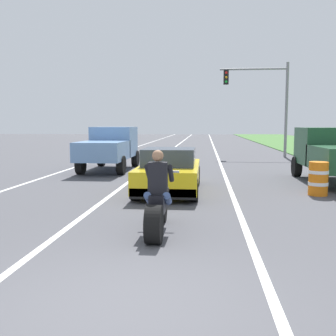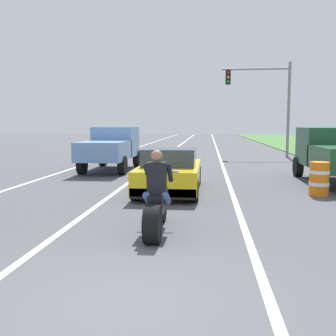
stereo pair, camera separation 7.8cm
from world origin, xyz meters
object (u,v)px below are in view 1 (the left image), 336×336
object	(u,v)px
sports_car_yellow	(170,172)
motorcycle_with_rider	(158,204)
pickup_truck_left_lane_light_blue	(110,146)
traffic_light_mast_near	(266,95)
pickup_truck_right_shoulder_dark_green	(333,152)
construction_barrel_nearest	(318,178)

from	to	relation	value
sports_car_yellow	motorcycle_with_rider	bearing A→B (deg)	-87.49
pickup_truck_left_lane_light_blue	traffic_light_mast_near	world-z (taller)	traffic_light_mast_near
motorcycle_with_rider	pickup_truck_right_shoulder_dark_green	size ratio (longest dim) A/B	0.46
traffic_light_mast_near	sports_car_yellow	bearing A→B (deg)	-109.63
motorcycle_with_rider	sports_car_yellow	bearing A→B (deg)	92.51
motorcycle_with_rider	construction_barrel_nearest	world-z (taller)	motorcycle_with_rider
traffic_light_mast_near	construction_barrel_nearest	xyz separation A→B (m)	(-0.48, -14.02, -3.47)
sports_car_yellow	traffic_light_mast_near	size ratio (longest dim) A/B	0.72
pickup_truck_left_lane_light_blue	traffic_light_mast_near	bearing A→B (deg)	45.28
motorcycle_with_rider	traffic_light_mast_near	bearing A→B (deg)	75.79
motorcycle_with_rider	traffic_light_mast_near	size ratio (longest dim) A/B	0.37
pickup_truck_right_shoulder_dark_green	pickup_truck_left_lane_light_blue	bearing A→B (deg)	160.77
pickup_truck_right_shoulder_dark_green	construction_barrel_nearest	bearing A→B (deg)	-114.82
pickup_truck_left_lane_light_blue	traffic_light_mast_near	distance (m)	11.97
sports_car_yellow	pickup_truck_right_shoulder_dark_green	size ratio (longest dim) A/B	0.90
sports_car_yellow	pickup_truck_left_lane_light_blue	size ratio (longest dim) A/B	0.90
sports_car_yellow	pickup_truck_right_shoulder_dark_green	bearing A→B (deg)	23.31
sports_car_yellow	construction_barrel_nearest	size ratio (longest dim) A/B	4.30
traffic_light_mast_near	motorcycle_with_rider	bearing A→B (deg)	-104.21
construction_barrel_nearest	motorcycle_with_rider	bearing A→B (deg)	-132.61
sports_car_yellow	traffic_light_mast_near	xyz separation A→B (m)	(4.93, 13.82, 3.35)
sports_car_yellow	construction_barrel_nearest	world-z (taller)	sports_car_yellow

